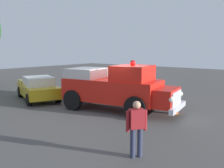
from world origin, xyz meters
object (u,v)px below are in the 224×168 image
(vintage_fire_truck, at_px, (116,87))
(classic_hot_rod, at_px, (38,88))
(lawn_chair_spare, at_px, (125,88))
(lawn_chair_by_car, at_px, (80,92))
(spectator_standing, at_px, (136,125))
(traffic_cone, at_px, (174,107))

(vintage_fire_truck, bearing_deg, classic_hot_rod, 99.16)
(vintage_fire_truck, bearing_deg, lawn_chair_spare, 28.32)
(lawn_chair_by_car, bearing_deg, lawn_chair_spare, -22.21)
(classic_hot_rod, xyz_separation_m, lawn_chair_by_car, (1.18, -2.53, -0.16))
(vintage_fire_truck, distance_m, spectator_standing, 5.69)
(lawn_chair_by_car, bearing_deg, classic_hot_rod, 115.03)
(vintage_fire_truck, relative_size, lawn_chair_spare, 6.11)
(vintage_fire_truck, xyz_separation_m, traffic_cone, (1.21, -2.61, -0.89))
(traffic_cone, bearing_deg, classic_hot_rod, 104.50)
(spectator_standing, bearing_deg, traffic_cone, 13.83)
(vintage_fire_truck, xyz_separation_m, lawn_chair_by_car, (0.30, 2.91, -0.61))
(lawn_chair_by_car, xyz_separation_m, traffic_cone, (0.90, -5.53, -0.28))
(vintage_fire_truck, bearing_deg, lawn_chair_by_car, 84.03)
(classic_hot_rod, bearing_deg, lawn_chair_spare, -42.30)
(classic_hot_rod, bearing_deg, lawn_chair_by_car, -64.97)
(lawn_chair_by_car, distance_m, traffic_cone, 5.61)
(lawn_chair_by_car, relative_size, traffic_cone, 1.61)
(vintage_fire_truck, height_order, traffic_cone, vintage_fire_truck)
(vintage_fire_truck, bearing_deg, traffic_cone, -65.21)
(vintage_fire_truck, distance_m, classic_hot_rod, 5.54)
(spectator_standing, bearing_deg, lawn_chair_spare, 37.64)
(classic_hot_rod, xyz_separation_m, spectator_standing, (-3.24, -9.37, 0.22))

